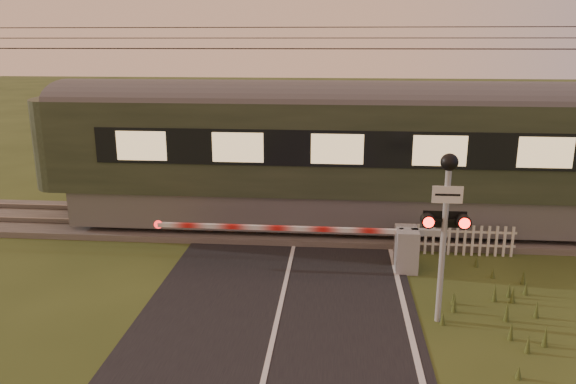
# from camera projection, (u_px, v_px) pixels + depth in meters

# --- Properties ---
(ground) EXTENTS (160.00, 160.00, 0.00)m
(ground) POSITION_uv_depth(u_px,v_px,m) (275.00, 330.00, 11.48)
(ground) COLOR #324018
(ground) RESTS_ON ground
(road) EXTENTS (6.00, 140.00, 0.03)m
(road) POSITION_uv_depth(u_px,v_px,m) (274.00, 336.00, 11.25)
(road) COLOR black
(road) RESTS_ON ground
(track_bed) EXTENTS (140.00, 3.40, 0.39)m
(track_bed) POSITION_uv_depth(u_px,v_px,m) (298.00, 226.00, 17.71)
(track_bed) COLOR #47423D
(track_bed) RESTS_ON ground
(overhead_wires) EXTENTS (120.00, 0.62, 0.62)m
(overhead_wires) POSITION_uv_depth(u_px,v_px,m) (299.00, 41.00, 16.23)
(overhead_wires) COLOR black
(overhead_wires) RESTS_ON ground
(boom_gate) EXTENTS (7.62, 0.85, 1.13)m
(boom_gate) POSITION_uv_depth(u_px,v_px,m) (390.00, 246.00, 14.42)
(boom_gate) COLOR gray
(boom_gate) RESTS_ON ground
(crossing_signal) EXTENTS (0.92, 0.36, 3.60)m
(crossing_signal) POSITION_uv_depth(u_px,v_px,m) (446.00, 209.00, 11.22)
(crossing_signal) COLOR gray
(crossing_signal) RESTS_ON ground
(picket_fence) EXTENTS (3.17, 0.07, 0.87)m
(picket_fence) POSITION_uv_depth(u_px,v_px,m) (457.00, 240.00, 15.40)
(picket_fence) COLOR silver
(picket_fence) RESTS_ON ground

